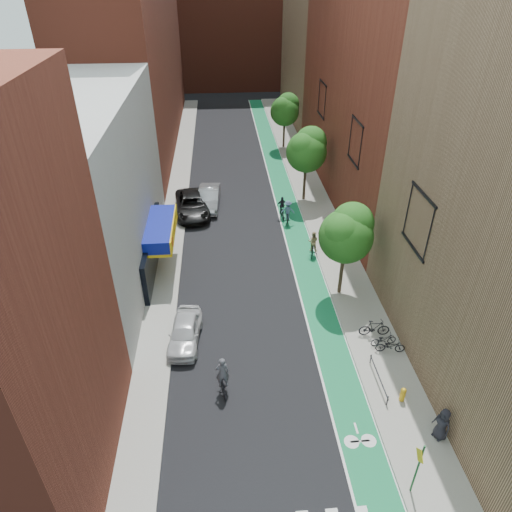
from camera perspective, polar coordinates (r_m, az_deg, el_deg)
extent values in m
plane|color=black|center=(22.98, 1.91, -20.78)|extent=(160.00, 160.00, 0.00)
cube|color=#15784E|center=(43.97, 3.43, 8.05)|extent=(2.00, 68.00, 0.01)
cube|color=gray|center=(43.76, -9.78, 7.59)|extent=(2.00, 68.00, 0.15)
cube|color=gray|center=(44.34, 6.66, 8.21)|extent=(3.00, 68.00, 0.15)
cube|color=silver|center=(31.55, -21.33, 7.29)|extent=(8.00, 20.00, 12.00)
cube|color=maroon|center=(56.71, -15.31, 24.38)|extent=(8.00, 36.00, 22.00)
cube|color=maroon|center=(42.47, 15.55, 21.74)|extent=(8.00, 28.00, 22.00)
cube|color=#8C6B4C|center=(65.63, 8.31, 24.39)|extent=(8.00, 20.00, 18.00)
cube|color=maroon|center=(85.89, -3.83, 27.28)|extent=(30.00, 14.00, 20.00)
cylinder|color=#332619|center=(29.83, 10.61, -2.09)|extent=(0.24, 0.24, 3.30)
sphere|color=#195416|center=(28.38, 11.16, 2.43)|extent=(3.36, 3.36, 3.36)
sphere|color=#195416|center=(28.38, 11.95, 4.01)|extent=(2.64, 2.64, 2.64)
sphere|color=#195416|center=(27.81, 10.82, 2.94)|extent=(2.40, 2.40, 2.40)
cylinder|color=#332619|center=(41.71, 6.07, 9.09)|extent=(0.24, 0.24, 3.47)
sphere|color=#195416|center=(40.64, 6.31, 12.79)|extent=(3.53, 3.53, 3.53)
sphere|color=#195416|center=(40.74, 6.87, 13.93)|extent=(2.77, 2.77, 2.77)
sphere|color=#195416|center=(40.14, 6.00, 13.31)|extent=(2.52, 2.52, 2.52)
cylinder|color=#332619|center=(54.67, 3.50, 14.93)|extent=(0.24, 0.24, 3.19)
sphere|color=#195416|center=(53.91, 3.60, 17.60)|extent=(3.25, 3.25, 3.25)
sphere|color=#195416|center=(54.08, 4.02, 18.39)|extent=(2.55, 2.55, 2.55)
sphere|color=#195416|center=(53.46, 3.33, 17.99)|extent=(2.32, 2.32, 2.32)
cylinder|color=#194C26|center=(20.89, 19.51, -23.81)|extent=(0.08, 0.08, 3.00)
cube|color=yellow|center=(20.14, 19.78, -22.43)|extent=(0.02, 0.71, 0.71)
imported|color=silver|center=(26.70, -8.88, -9.35)|extent=(2.07, 4.33, 1.43)
imported|color=black|center=(39.89, -7.98, 6.35)|extent=(3.31, 6.20, 1.66)
imported|color=#94989C|center=(40.95, -5.89, 7.25)|extent=(2.13, 5.18, 1.67)
imported|color=black|center=(24.08, -4.14, -15.89)|extent=(0.74, 1.66, 0.84)
imported|color=#48484F|center=(23.50, -4.23, -14.31)|extent=(0.73, 0.53, 1.89)
imported|color=black|center=(34.11, 7.09, 0.78)|extent=(0.83, 1.63, 0.95)
imported|color=#998759|center=(33.84, 7.13, 1.83)|extent=(0.90, 0.78, 1.59)
imported|color=black|center=(39.03, 3.28, 5.40)|extent=(0.68, 1.78, 0.92)
imported|color=black|center=(38.82, 3.30, 6.34)|extent=(0.93, 0.42, 1.56)
imported|color=black|center=(38.18, 3.99, 4.77)|extent=(0.82, 1.74, 1.01)
imported|color=#455D7D|center=(37.95, 4.00, 5.75)|extent=(1.19, 0.84, 1.67)
imported|color=black|center=(27.15, 15.66, -10.00)|extent=(1.59, 0.73, 0.80)
imported|color=black|center=(27.52, 14.58, -8.70)|extent=(1.83, 0.61, 1.08)
imported|color=black|center=(26.82, 16.45, -10.72)|extent=(1.69, 0.77, 0.86)
imported|color=black|center=(23.38, 22.26, -18.86)|extent=(0.86, 1.02, 1.78)
cylinder|color=gold|center=(24.66, 17.82, -16.29)|extent=(0.26, 0.26, 0.61)
sphere|color=gold|center=(24.39, 17.98, -15.71)|extent=(0.29, 0.29, 0.29)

